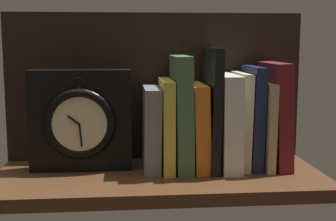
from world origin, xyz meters
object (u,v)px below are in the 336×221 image
(book_green_romantic, at_px, (181,112))
(book_white_catcher, at_px, (225,121))
(book_gray_chess, at_px, (151,128))
(book_black_skeptic, at_px, (211,108))
(book_navy_bierce, at_px, (252,117))
(book_orange_pandolfini, at_px, (197,126))
(book_tan_shortstories, at_px, (262,124))
(book_yellow_seinlanguage, at_px, (166,124))
(framed_clock, at_px, (81,121))
(book_maroon_dawkins, at_px, (275,115))
(book_cream_twain, at_px, (240,120))

(book_green_romantic, relative_size, book_white_catcher, 1.20)
(book_gray_chess, relative_size, book_black_skeptic, 0.68)
(book_green_romantic, distance_m, book_black_skeptic, 0.06)
(book_navy_bierce, bearing_deg, book_green_romantic, 180.00)
(book_orange_pandolfini, relative_size, book_white_catcher, 0.90)
(book_white_catcher, xyz_separation_m, book_tan_shortstories, (0.08, 0.00, -0.01))
(book_yellow_seinlanguage, xyz_separation_m, book_navy_bierce, (0.18, 0.00, 0.01))
(book_yellow_seinlanguage, bearing_deg, book_white_catcher, 0.00)
(book_black_skeptic, bearing_deg, book_navy_bierce, 0.00)
(book_gray_chess, distance_m, book_orange_pandolfini, 0.10)
(framed_clock, bearing_deg, book_yellow_seinlanguage, -0.70)
(book_yellow_seinlanguage, relative_size, book_white_catcher, 0.95)
(book_navy_bierce, height_order, book_maroon_dawkins, book_maroon_dawkins)
(book_gray_chess, height_order, book_cream_twain, book_cream_twain)
(book_green_romantic, distance_m, book_maroon_dawkins, 0.20)
(book_gray_chess, bearing_deg, book_tan_shortstories, 0.00)
(book_yellow_seinlanguage, bearing_deg, framed_clock, 179.30)
(book_yellow_seinlanguage, height_order, book_tan_shortstories, book_yellow_seinlanguage)
(book_navy_bierce, bearing_deg, book_orange_pandolfini, 180.00)
(book_green_romantic, xyz_separation_m, book_black_skeptic, (0.06, 0.00, 0.01))
(book_green_romantic, bearing_deg, book_black_skeptic, 0.00)
(book_orange_pandolfini, xyz_separation_m, framed_clock, (-0.24, 0.00, 0.01))
(book_white_catcher, bearing_deg, book_gray_chess, 180.00)
(book_tan_shortstories, relative_size, book_maroon_dawkins, 0.82)
(framed_clock, bearing_deg, book_gray_chess, -0.85)
(book_navy_bierce, distance_m, book_maroon_dawkins, 0.05)
(book_black_skeptic, relative_size, book_tan_shortstories, 1.39)
(book_black_skeptic, xyz_separation_m, book_maroon_dawkins, (0.14, 0.00, -0.02))
(book_orange_pandolfini, height_order, book_white_catcher, book_white_catcher)
(book_yellow_seinlanguage, height_order, framed_clock, framed_clock)
(book_yellow_seinlanguage, distance_m, book_green_romantic, 0.04)
(book_tan_shortstories, height_order, framed_clock, framed_clock)
(book_white_catcher, height_order, book_navy_bierce, book_navy_bierce)
(book_orange_pandolfini, relative_size, framed_clock, 0.85)
(book_white_catcher, relative_size, book_navy_bierce, 0.92)
(book_black_skeptic, relative_size, framed_clock, 1.21)
(book_white_catcher, bearing_deg, book_yellow_seinlanguage, 180.00)
(book_navy_bierce, relative_size, book_tan_shortstories, 1.18)
(book_yellow_seinlanguage, distance_m, book_black_skeptic, 0.10)
(book_orange_pandolfini, xyz_separation_m, book_white_catcher, (0.06, 0.00, 0.01))
(book_gray_chess, relative_size, book_tan_shortstories, 0.94)
(book_maroon_dawkins, height_order, framed_clock, book_maroon_dawkins)
(book_white_catcher, distance_m, book_maroon_dawkins, 0.11)
(book_white_catcher, relative_size, book_maroon_dawkins, 0.89)
(book_green_romantic, bearing_deg, book_tan_shortstories, 0.00)
(book_black_skeptic, relative_size, book_maroon_dawkins, 1.14)
(book_yellow_seinlanguage, distance_m, book_navy_bierce, 0.18)
(book_navy_bierce, bearing_deg, book_black_skeptic, 180.00)
(book_navy_bierce, bearing_deg, book_gray_chess, 180.00)
(book_white_catcher, bearing_deg, book_tan_shortstories, 0.00)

